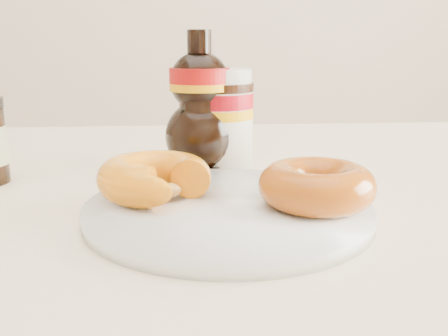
{
  "coord_description": "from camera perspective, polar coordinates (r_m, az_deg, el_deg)",
  "views": [
    {
      "loc": [
        0.03,
        -0.45,
        0.91
      ],
      "look_at": [
        0.07,
        0.04,
        0.79
      ],
      "focal_mm": 40.0,
      "sensor_mm": 36.0,
      "label": 1
    }
  ],
  "objects": [
    {
      "name": "nutella_jar",
      "position": [
        0.66,
        -0.57,
        6.2
      ],
      "size": [
        0.09,
        0.09,
        0.13
      ],
      "rotation": [
        0.0,
        0.0,
        0.08
      ],
      "color": "white",
      "rests_on": "dining_table"
    },
    {
      "name": "donut_whole",
      "position": [
        0.47,
        10.53,
        -1.94
      ],
      "size": [
        0.11,
        0.11,
        0.04
      ],
      "primitive_type": "torus",
      "rotation": [
        0.0,
        0.0,
        0.04
      ],
      "color": "#9C3C0A",
      "rests_on": "plate"
    },
    {
      "name": "dining_table",
      "position": [
        0.6,
        -7.37,
        -9.84
      ],
      "size": [
        1.4,
        0.9,
        0.75
      ],
      "color": "#FFE9C2",
      "rests_on": "ground"
    },
    {
      "name": "plate",
      "position": [
        0.47,
        0.47,
        -4.75
      ],
      "size": [
        0.27,
        0.27,
        0.01
      ],
      "color": "white",
      "rests_on": "dining_table"
    },
    {
      "name": "syrup_bottle",
      "position": [
        0.64,
        -2.78,
        7.6
      ],
      "size": [
        0.11,
        0.1,
        0.18
      ],
      "primitive_type": null,
      "rotation": [
        0.0,
        0.0,
        0.25
      ],
      "color": "black",
      "rests_on": "dining_table"
    },
    {
      "name": "donut_bitten",
      "position": [
        0.49,
        -7.94,
        -1.07
      ],
      "size": [
        0.13,
        0.13,
        0.04
      ],
      "primitive_type": "torus",
      "rotation": [
        0.0,
        0.0,
        -0.21
      ],
      "color": "orange",
      "rests_on": "plate"
    }
  ]
}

